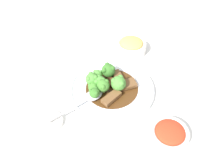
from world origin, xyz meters
TOP-DOWN VIEW (x-y plane):
  - ground_plane at (0.00, 0.00)m, footprint 4.00×4.00m
  - main_plate at (0.00, 0.00)m, footprint 0.29×0.29m
  - beef_strip_0 at (-0.03, 0.04)m, footprint 0.06×0.04m
  - beef_strip_1 at (0.04, -0.03)m, footprint 0.04×0.07m
  - beef_strip_2 at (-0.01, 0.01)m, footprint 0.06×0.06m
  - beef_strip_3 at (0.02, 0.05)m, footprint 0.05×0.07m
  - broccoli_floret_0 at (-0.02, -0.06)m, footprint 0.03×0.03m
  - broccoli_floret_1 at (-0.05, 0.02)m, footprint 0.05×0.05m
  - broccoli_floret_2 at (-0.06, -0.02)m, footprint 0.03×0.03m
  - broccoli_floret_3 at (0.01, -0.07)m, footprint 0.03×0.03m
  - broccoli_floret_4 at (-0.02, -0.03)m, footprint 0.04×0.04m
  - broccoli_floret_5 at (0.00, -0.03)m, footprint 0.04×0.04m
  - broccoli_floret_6 at (0.02, 0.01)m, footprint 0.05×0.05m
  - broccoli_floret_7 at (-0.04, -0.05)m, footprint 0.04×0.04m
  - serving_spoon at (0.00, -0.09)m, footprint 0.05×0.20m
  - side_bowl_kimchi at (0.24, 0.03)m, footprint 0.11×0.11m
  - side_bowl_appetizer at (-0.13, 0.18)m, footprint 0.12×0.12m
  - sauce_dish at (-0.00, -0.23)m, footprint 0.08×0.08m
  - paper_napkin at (-0.18, -0.12)m, footprint 0.11×0.09m

SIDE VIEW (x-z plane):
  - ground_plane at x=0.00m, z-range 0.00..0.00m
  - paper_napkin at x=-0.18m, z-range 0.00..0.01m
  - sauce_dish at x=0.00m, z-range 0.00..0.01m
  - main_plate at x=0.00m, z-range 0.00..0.02m
  - beef_strip_2 at x=-0.01m, z-range 0.02..0.03m
  - side_bowl_kimchi at x=0.24m, z-range 0.00..0.05m
  - beef_strip_0 at x=-0.03m, z-range 0.02..0.03m
  - beef_strip_3 at x=0.02m, z-range 0.02..0.03m
  - serving_spoon at x=0.00m, z-range 0.02..0.03m
  - beef_strip_1 at x=0.04m, z-range 0.02..0.03m
  - side_bowl_appetizer at x=-0.13m, z-range 0.00..0.06m
  - broccoli_floret_0 at x=-0.02m, z-range 0.02..0.06m
  - broccoli_floret_2 at x=-0.06m, z-range 0.02..0.06m
  - broccoli_floret_3 at x=0.01m, z-range 0.02..0.06m
  - broccoli_floret_4 at x=-0.02m, z-range 0.02..0.07m
  - broccoli_floret_6 at x=0.02m, z-range 0.02..0.07m
  - broccoli_floret_5 at x=0.00m, z-range 0.02..0.07m
  - broccoli_floret_1 at x=-0.05m, z-range 0.02..0.08m
  - broccoli_floret_7 at x=-0.04m, z-range 0.02..0.08m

